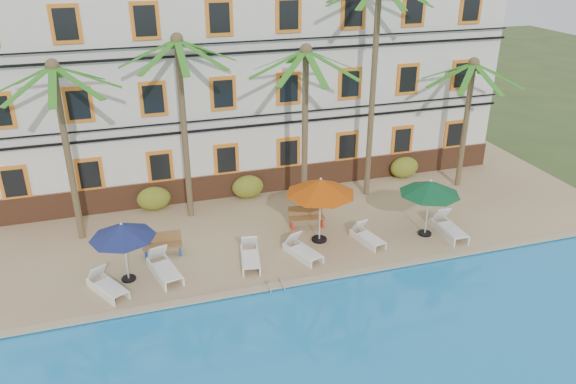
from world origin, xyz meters
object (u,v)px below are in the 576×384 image
object	(u,v)px
palm_d	(375,63)
lounger_c	(250,256)
palm_c	(305,109)
palm_e	(468,103)
lounger_f	(448,227)
lounger_d	(302,250)
bench_right	(307,216)
lounger_b	(164,268)
pool_ladder	(275,288)
lounger_a	(107,285)
umbrella_red	(321,187)
palm_a	(63,127)
umbrella_green	(430,188)
palm_b	(182,103)
lounger_e	(367,236)
umbrella_blue	(122,231)
bench_left	(162,244)

from	to	relation	value
palm_d	lounger_c	size ratio (longest dim) A/B	5.02
lounger_c	palm_d	bearing A→B (deg)	32.87
palm_c	palm_d	size ratio (longest dim) A/B	0.76
palm_e	lounger_f	size ratio (longest dim) A/B	3.13
lounger_d	bench_right	distance (m)	2.45
lounger_b	pool_ladder	size ratio (longest dim) A/B	2.90
palm_d	lounger_a	xyz separation A→B (m)	(-12.01, -4.78, -5.96)
umbrella_red	lounger_c	world-z (taller)	umbrella_red
lounger_b	bench_right	xyz separation A→B (m)	(6.18, 2.02, 0.16)
palm_d	palm_e	xyz separation A→B (m)	(4.77, -0.38, -2.07)
palm_c	lounger_a	bearing A→B (deg)	-157.39
palm_a	umbrella_red	distance (m)	10.03
lounger_c	lounger_f	xyz separation A→B (m)	(8.38, -0.24, 0.02)
umbrella_green	lounger_b	world-z (taller)	umbrella_green
palm_b	lounger_a	bearing A→B (deg)	-125.94
lounger_f	bench_right	distance (m)	5.90
palm_c	lounger_e	distance (m)	5.75
lounger_c	lounger_e	xyz separation A→B (m)	(4.89, 0.13, -0.03)
lounger_d	lounger_e	bearing A→B (deg)	5.31
umbrella_blue	bench_left	bearing A→B (deg)	45.54
lounger_b	lounger_f	xyz separation A→B (m)	(11.58, -0.34, -0.01)
palm_d	lounger_d	size ratio (longest dim) A/B	5.20
palm_c	bench_left	distance (m)	7.83
palm_c	pool_ladder	bearing A→B (deg)	-118.74
palm_a	lounger_e	world-z (taller)	palm_a
lounger_f	pool_ladder	xyz separation A→B (m)	(-7.96, -1.70, -0.31)
lounger_d	pool_ladder	xyz separation A→B (m)	(-1.61, -1.81, -0.28)
umbrella_red	lounger_a	xyz separation A→B (m)	(-8.30, -1.21, -2.10)
lounger_c	bench_left	bearing A→B (deg)	153.01
palm_a	lounger_e	xyz separation A→B (m)	(11.04, -3.79, -4.51)
palm_b	umbrella_blue	bearing A→B (deg)	-123.06
umbrella_red	bench_left	world-z (taller)	umbrella_red
umbrella_blue	lounger_f	distance (m)	12.97
lounger_d	lounger_f	xyz separation A→B (m)	(6.35, -0.11, 0.03)
palm_a	pool_ladder	bearing A→B (deg)	-41.71
palm_d	umbrella_green	size ratio (longest dim) A/B	4.00
umbrella_red	lounger_e	size ratio (longest dim) A/B	1.57
palm_a	bench_right	world-z (taller)	palm_a
palm_d	lounger_f	distance (m)	7.70
pool_ladder	bench_left	bearing A→B (deg)	135.05
palm_b	umbrella_red	size ratio (longest dim) A/B	2.84
lounger_b	lounger_d	world-z (taller)	lounger_b
lounger_e	bench_left	bearing A→B (deg)	169.75
pool_ladder	umbrella_green	bearing A→B (deg)	15.42
lounger_b	lounger_c	size ratio (longest dim) A/B	1.09
palm_b	bench_left	size ratio (longest dim) A/B	5.16
palm_b	palm_c	bearing A→B (deg)	-17.55
bench_left	palm_e	bearing A→B (deg)	9.42
palm_d	palm_e	world-z (taller)	palm_d
palm_a	umbrella_green	size ratio (longest dim) A/B	2.95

